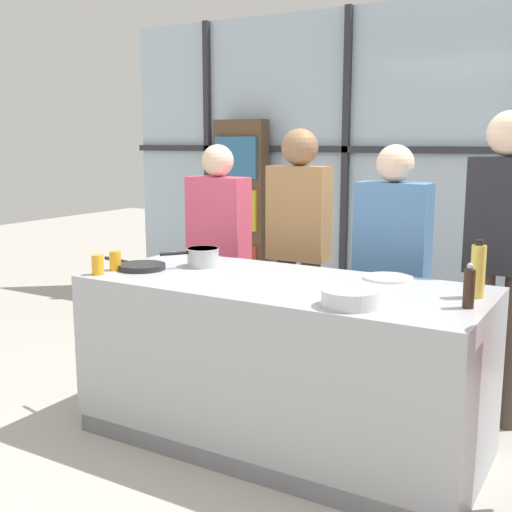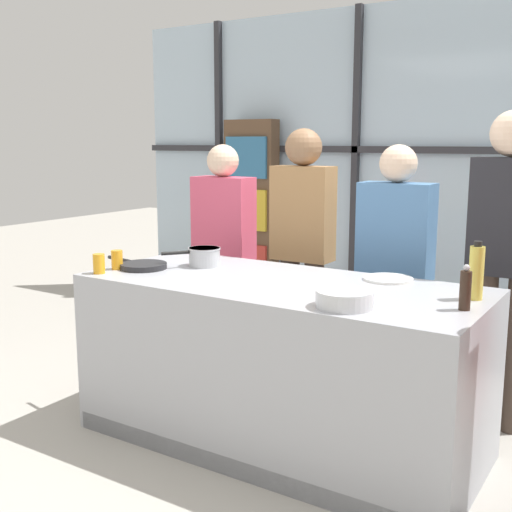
{
  "view_description": "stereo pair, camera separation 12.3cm",
  "coord_description": "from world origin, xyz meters",
  "px_view_note": "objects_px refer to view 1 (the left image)",
  "views": [
    {
      "loc": [
        1.55,
        -2.89,
        1.62
      ],
      "look_at": [
        -0.21,
        0.1,
        0.99
      ],
      "focal_mm": 45.0,
      "sensor_mm": 36.0,
      "label": 1
    },
    {
      "loc": [
        1.65,
        -2.82,
        1.62
      ],
      "look_at": [
        -0.21,
        0.1,
        0.99
      ],
      "focal_mm": 45.0,
      "sensor_mm": 36.0,
      "label": 2
    }
  ],
  "objects_px": {
    "white_plate": "(388,278)",
    "juice_glass_far": "(115,261)",
    "spectator_far_right": "(503,246)",
    "oil_bottle": "(478,271)",
    "spectator_far_left": "(218,244)",
    "spectator_center_left": "(299,239)",
    "saucepan": "(203,257)",
    "spectator_center_right": "(392,261)",
    "pepper_grinder": "(469,288)",
    "frying_pan": "(141,266)",
    "mixing_bowl": "(350,297)",
    "juice_glass_near": "(98,265)"
  },
  "relations": [
    {
      "from": "white_plate",
      "to": "juice_glass_far",
      "type": "height_order",
      "value": "juice_glass_far"
    },
    {
      "from": "spectator_far_right",
      "to": "oil_bottle",
      "type": "distance_m",
      "value": 0.66
    },
    {
      "from": "spectator_far_left",
      "to": "spectator_center_left",
      "type": "xyz_separation_m",
      "value": [
        0.63,
        0.0,
        0.08
      ]
    },
    {
      "from": "spectator_center_left",
      "to": "oil_bottle",
      "type": "xyz_separation_m",
      "value": [
        1.27,
        -0.66,
        0.04
      ]
    },
    {
      "from": "white_plate",
      "to": "juice_glass_far",
      "type": "relative_size",
      "value": 2.39
    },
    {
      "from": "spectator_center_left",
      "to": "saucepan",
      "type": "bearing_deg",
      "value": 68.65
    },
    {
      "from": "spectator_far_left",
      "to": "spectator_center_left",
      "type": "distance_m",
      "value": 0.64
    },
    {
      "from": "white_plate",
      "to": "juice_glass_far",
      "type": "xyz_separation_m",
      "value": [
        -1.41,
        -0.56,
        0.05
      ]
    },
    {
      "from": "spectator_center_left",
      "to": "spectator_center_right",
      "type": "xyz_separation_m",
      "value": [
        0.63,
        0.0,
        -0.08
      ]
    },
    {
      "from": "pepper_grinder",
      "to": "juice_glass_far",
      "type": "bearing_deg",
      "value": -175.26
    },
    {
      "from": "frying_pan",
      "to": "mixing_bowl",
      "type": "distance_m",
      "value": 1.36
    },
    {
      "from": "frying_pan",
      "to": "mixing_bowl",
      "type": "relative_size",
      "value": 1.86
    },
    {
      "from": "saucepan",
      "to": "juice_glass_near",
      "type": "height_order",
      "value": "same"
    },
    {
      "from": "spectator_center_left",
      "to": "mixing_bowl",
      "type": "bearing_deg",
      "value": 126.13
    },
    {
      "from": "juice_glass_far",
      "to": "white_plate",
      "type": "bearing_deg",
      "value": 21.51
    },
    {
      "from": "saucepan",
      "to": "juice_glass_far",
      "type": "height_order",
      "value": "same"
    },
    {
      "from": "frying_pan",
      "to": "juice_glass_far",
      "type": "relative_size",
      "value": 4.35
    },
    {
      "from": "spectator_far_left",
      "to": "pepper_grinder",
      "type": "xyz_separation_m",
      "value": [
        1.91,
        -0.88,
        0.08
      ]
    },
    {
      "from": "spectator_center_left",
      "to": "spectator_center_right",
      "type": "relative_size",
      "value": 1.06
    },
    {
      "from": "juice_glass_near",
      "to": "saucepan",
      "type": "bearing_deg",
      "value": 52.96
    },
    {
      "from": "spectator_center_right",
      "to": "juice_glass_far",
      "type": "relative_size",
      "value": 14.58
    },
    {
      "from": "saucepan",
      "to": "juice_glass_far",
      "type": "bearing_deg",
      "value": -136.79
    },
    {
      "from": "frying_pan",
      "to": "pepper_grinder",
      "type": "distance_m",
      "value": 1.81
    },
    {
      "from": "white_plate",
      "to": "juice_glass_near",
      "type": "distance_m",
      "value": 1.58
    },
    {
      "from": "pepper_grinder",
      "to": "spectator_center_left",
      "type": "bearing_deg",
      "value": 145.37
    },
    {
      "from": "spectator_center_right",
      "to": "juice_glass_near",
      "type": "distance_m",
      "value": 1.73
    },
    {
      "from": "pepper_grinder",
      "to": "juice_glass_far",
      "type": "distance_m",
      "value": 1.92
    },
    {
      "from": "spectator_center_right",
      "to": "saucepan",
      "type": "height_order",
      "value": "spectator_center_right"
    },
    {
      "from": "white_plate",
      "to": "oil_bottle",
      "type": "relative_size",
      "value": 0.96
    },
    {
      "from": "frying_pan",
      "to": "spectator_far_left",
      "type": "bearing_deg",
      "value": 96.08
    },
    {
      "from": "spectator_far_left",
      "to": "spectator_far_right",
      "type": "distance_m",
      "value": 1.9
    },
    {
      "from": "spectator_far_right",
      "to": "spectator_center_right",
      "type": "bearing_deg",
      "value": -0.0
    },
    {
      "from": "spectator_center_left",
      "to": "mixing_bowl",
      "type": "xyz_separation_m",
      "value": [
        0.82,
        -1.12,
        -0.05
      ]
    },
    {
      "from": "spectator_center_right",
      "to": "saucepan",
      "type": "bearing_deg",
      "value": 37.74
    },
    {
      "from": "mixing_bowl",
      "to": "saucepan",
      "type": "bearing_deg",
      "value": 158.92
    },
    {
      "from": "spectator_center_right",
      "to": "pepper_grinder",
      "type": "xyz_separation_m",
      "value": [
        0.65,
        -0.88,
        0.08
      ]
    },
    {
      "from": "saucepan",
      "to": "pepper_grinder",
      "type": "xyz_separation_m",
      "value": [
        1.55,
        -0.18,
        0.03
      ]
    },
    {
      "from": "spectator_far_left",
      "to": "spectator_center_right",
      "type": "xyz_separation_m",
      "value": [
        1.26,
        0.0,
        0.0
      ]
    },
    {
      "from": "white_plate",
      "to": "juice_glass_far",
      "type": "distance_m",
      "value": 1.52
    },
    {
      "from": "oil_bottle",
      "to": "spectator_center_left",
      "type": "bearing_deg",
      "value": 152.38
    },
    {
      "from": "spectator_far_right",
      "to": "juice_glass_near",
      "type": "distance_m",
      "value": 2.24
    },
    {
      "from": "juice_glass_far",
      "to": "spectator_far_left",
      "type": "bearing_deg",
      "value": 89.71
    },
    {
      "from": "white_plate",
      "to": "mixing_bowl",
      "type": "bearing_deg",
      "value": -86.25
    },
    {
      "from": "frying_pan",
      "to": "mixing_bowl",
      "type": "height_order",
      "value": "mixing_bowl"
    },
    {
      "from": "spectator_far_right",
      "to": "frying_pan",
      "type": "bearing_deg",
      "value": 27.81
    },
    {
      "from": "juice_glass_near",
      "to": "mixing_bowl",
      "type": "bearing_deg",
      "value": 2.35
    },
    {
      "from": "pepper_grinder",
      "to": "oil_bottle",
      "type": "bearing_deg",
      "value": 92.61
    },
    {
      "from": "spectator_far_right",
      "to": "saucepan",
      "type": "bearing_deg",
      "value": 24.51
    },
    {
      "from": "spectator_far_left",
      "to": "spectator_far_right",
      "type": "relative_size",
      "value": 0.9
    },
    {
      "from": "spectator_far_left",
      "to": "mixing_bowl",
      "type": "relative_size",
      "value": 6.2
    }
  ]
}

